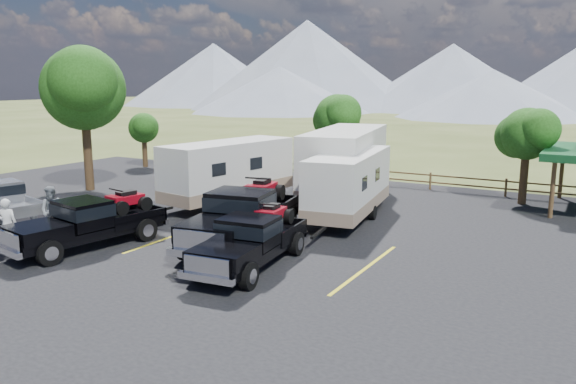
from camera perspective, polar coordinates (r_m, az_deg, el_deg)
The scene contains 18 objects.
ground at distance 18.42m, azimuth -14.88°, elevation -8.13°, with size 320.00×320.00×0.00m, color #404B20.
asphalt_lot at distance 20.54m, azimuth -9.00°, elevation -5.82°, with size 44.00×34.00×0.04m, color black.
stall_lines at distance 21.28m, azimuth -7.32°, elevation -5.10°, with size 12.12×5.50×0.01m.
tree_big_nw at distance 32.79m, azimuth -20.10°, elevation 9.82°, with size 5.54×5.18×7.84m.
tree_ne_a at distance 29.58m, azimuth 23.09°, elevation 5.43°, with size 3.11×2.92×4.76m.
tree_north at distance 34.51m, azimuth 5.01°, elevation 7.55°, with size 3.46×3.24×5.25m.
tree_nw_small at distance 40.92m, azimuth -14.47°, elevation 6.31°, with size 2.59×2.43×3.85m.
rail_fence at distance 32.91m, azimuth 10.91°, elevation 1.55°, with size 36.12×0.12×1.00m.
mountain_range at distance 119.94m, azimuth 20.53°, elevation 11.34°, with size 209.00×71.00×20.00m.
rig_left at distance 21.57m, azimuth -19.52°, elevation -2.85°, with size 2.89×6.15×1.97m.
rig_center at distance 20.66m, azimuth -4.54°, elevation -2.37°, with size 3.40×7.18×2.30m.
rig_right at distance 18.27m, azimuth -3.66°, elevation -4.83°, with size 2.47×5.79×1.88m.
trailer_left at distance 27.42m, azimuth -6.04°, elevation 2.04°, with size 3.38×8.96×3.10m.
trailer_center at distance 27.84m, azimuth 5.84°, elevation 2.77°, with size 4.32×10.50×3.64m.
trailer_right at distance 24.48m, azimuth 6.22°, elevation 0.74°, with size 3.16×8.48×2.93m.
pickup_silver at distance 27.17m, azimuth -27.20°, elevation -0.80°, with size 5.94×3.08×1.70m.
person_a at distance 22.21m, azimuth -26.62°, elevation -3.00°, with size 0.69×0.46×1.91m, color silver.
person_b at distance 23.78m, azimuth -22.81°, elevation -1.78°, with size 0.94×0.73×1.94m, color slate.
Camera 1 is at (12.40, -12.26, 5.95)m, focal length 35.00 mm.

